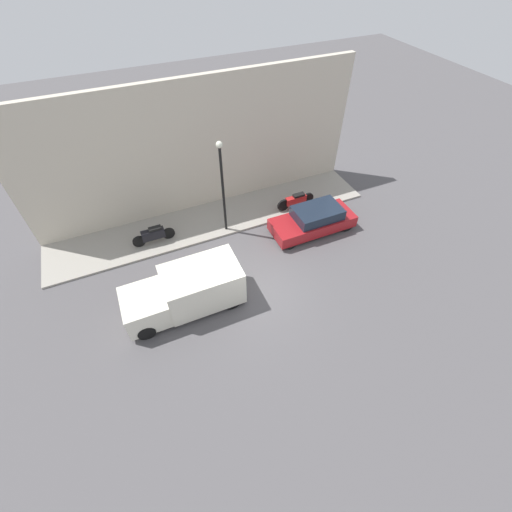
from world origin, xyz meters
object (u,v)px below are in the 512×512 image
(motorcycle_black, at_px, (154,235))
(motorcycle_red, at_px, (296,200))
(parked_car, at_px, (314,220))
(streetlamp, at_px, (222,180))
(delivery_van, at_px, (185,291))

(motorcycle_black, height_order, motorcycle_red, motorcycle_black)
(parked_car, distance_m, streetlamp, 4.85)
(parked_car, height_order, streetlamp, streetlamp)
(motorcycle_black, xyz_separation_m, motorcycle_red, (-0.29, -7.36, -0.03))
(delivery_van, height_order, streetlamp, streetlamp)
(delivery_van, height_order, motorcycle_red, delivery_van)
(delivery_van, relative_size, motorcycle_black, 2.30)
(motorcycle_red, distance_m, streetlamp, 4.62)
(motorcycle_red, xyz_separation_m, streetlamp, (-0.17, 3.95, 2.38))
(parked_car, bearing_deg, motorcycle_red, -0.73)
(delivery_van, relative_size, motorcycle_red, 2.17)
(streetlamp, bearing_deg, motorcycle_red, -87.56)
(delivery_van, xyz_separation_m, motorcycle_black, (4.10, 0.44, -0.35))
(motorcycle_black, bearing_deg, delivery_van, -173.90)
(parked_car, bearing_deg, streetlamp, 67.02)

